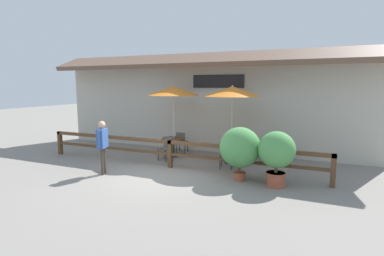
{
  "coord_description": "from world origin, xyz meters",
  "views": [
    {
      "loc": [
        4.72,
        -7.95,
        2.84
      ],
      "look_at": [
        0.63,
        1.5,
        1.36
      ],
      "focal_mm": 28.0,
      "sensor_mm": 36.0,
      "label": 1
    }
  ],
  "objects_px": {
    "dining_table_middle": "(231,147)",
    "patio_umbrella_near": "(173,91)",
    "potted_plant_small_flowering": "(240,148)",
    "chair_middle_streetside": "(227,154)",
    "chair_middle_wallside": "(237,146)",
    "potted_plant_broad_leaf": "(277,153)",
    "potted_plant_entrance_palm": "(279,151)",
    "chair_near_wallside": "(182,141)",
    "chair_near_streetside": "(166,147)",
    "pedestrian": "(102,140)",
    "dining_table_near": "(174,141)",
    "patio_umbrella_middle": "(232,91)"
  },
  "relations": [
    {
      "from": "potted_plant_small_flowering",
      "to": "chair_middle_streetside",
      "type": "bearing_deg",
      "value": 123.08
    },
    {
      "from": "chair_middle_streetside",
      "to": "potted_plant_entrance_palm",
      "type": "xyz_separation_m",
      "value": [
        1.51,
        1.77,
        -0.12
      ]
    },
    {
      "from": "dining_table_middle",
      "to": "potted_plant_entrance_palm",
      "type": "xyz_separation_m",
      "value": [
        1.56,
        1.06,
        -0.22
      ]
    },
    {
      "from": "chair_middle_streetside",
      "to": "potted_plant_entrance_palm",
      "type": "relative_size",
      "value": 1.08
    },
    {
      "from": "chair_near_streetside",
      "to": "chair_middle_streetside",
      "type": "distance_m",
      "value": 2.44
    },
    {
      "from": "chair_middle_wallside",
      "to": "potted_plant_entrance_palm",
      "type": "height_order",
      "value": "chair_middle_wallside"
    },
    {
      "from": "chair_middle_wallside",
      "to": "potted_plant_small_flowering",
      "type": "xyz_separation_m",
      "value": [
        0.74,
        -2.56,
        0.49
      ]
    },
    {
      "from": "patio_umbrella_middle",
      "to": "chair_near_streetside",
      "type": "bearing_deg",
      "value": -166.68
    },
    {
      "from": "dining_table_middle",
      "to": "potted_plant_small_flowering",
      "type": "bearing_deg",
      "value": -66.91
    },
    {
      "from": "patio_umbrella_near",
      "to": "patio_umbrella_middle",
      "type": "xyz_separation_m",
      "value": [
        2.42,
        -0.11,
        0.0
      ]
    },
    {
      "from": "patio_umbrella_near",
      "to": "dining_table_middle",
      "type": "relative_size",
      "value": 3.1
    },
    {
      "from": "patio_umbrella_near",
      "to": "potted_plant_broad_leaf",
      "type": "xyz_separation_m",
      "value": [
        4.3,
        -2.13,
        -1.65
      ]
    },
    {
      "from": "potted_plant_small_flowering",
      "to": "pedestrian",
      "type": "relative_size",
      "value": 0.94
    },
    {
      "from": "potted_plant_entrance_palm",
      "to": "chair_near_wallside",
      "type": "bearing_deg",
      "value": -176.09
    },
    {
      "from": "chair_near_wallside",
      "to": "chair_middle_wallside",
      "type": "xyz_separation_m",
      "value": [
        2.44,
        -0.09,
        0.0
      ]
    },
    {
      "from": "potted_plant_small_flowering",
      "to": "potted_plant_entrance_palm",
      "type": "distance_m",
      "value": 3.08
    },
    {
      "from": "potted_plant_broad_leaf",
      "to": "potted_plant_small_flowering",
      "type": "relative_size",
      "value": 0.98
    },
    {
      "from": "dining_table_middle",
      "to": "patio_umbrella_middle",
      "type": "bearing_deg",
      "value": 180.0
    },
    {
      "from": "potted_plant_entrance_palm",
      "to": "pedestrian",
      "type": "bearing_deg",
      "value": -140.5
    },
    {
      "from": "dining_table_middle",
      "to": "chair_middle_streetside",
      "type": "height_order",
      "value": "chair_middle_streetside"
    },
    {
      "from": "potted_plant_broad_leaf",
      "to": "potted_plant_small_flowering",
      "type": "bearing_deg",
      "value": 171.74
    },
    {
      "from": "potted_plant_broad_leaf",
      "to": "chair_near_wallside",
      "type": "bearing_deg",
      "value": 146.67
    },
    {
      "from": "dining_table_near",
      "to": "dining_table_middle",
      "type": "bearing_deg",
      "value": -2.69
    },
    {
      "from": "patio_umbrella_near",
      "to": "patio_umbrella_middle",
      "type": "relative_size",
      "value": 1.0
    },
    {
      "from": "patio_umbrella_near",
      "to": "chair_middle_wallside",
      "type": "height_order",
      "value": "patio_umbrella_near"
    },
    {
      "from": "chair_near_streetside",
      "to": "dining_table_middle",
      "type": "bearing_deg",
      "value": 25.15
    },
    {
      "from": "pedestrian",
      "to": "potted_plant_small_flowering",
      "type": "bearing_deg",
      "value": 87.6
    },
    {
      "from": "chair_near_wallside",
      "to": "patio_umbrella_near",
      "type": "bearing_deg",
      "value": 81.92
    },
    {
      "from": "dining_table_middle",
      "to": "patio_umbrella_near",
      "type": "bearing_deg",
      "value": 177.31
    },
    {
      "from": "dining_table_near",
      "to": "chair_middle_wallside",
      "type": "xyz_separation_m",
      "value": [
        2.47,
        0.59,
        -0.1
      ]
    },
    {
      "from": "chair_near_wallside",
      "to": "chair_middle_wallside",
      "type": "height_order",
      "value": "same"
    },
    {
      "from": "chair_middle_streetside",
      "to": "chair_near_streetside",
      "type": "bearing_deg",
      "value": 167.29
    },
    {
      "from": "chair_middle_wallside",
      "to": "potted_plant_broad_leaf",
      "type": "bearing_deg",
      "value": 109.32
    },
    {
      "from": "chair_middle_streetside",
      "to": "chair_middle_wallside",
      "type": "xyz_separation_m",
      "value": [
        0.01,
        1.41,
        0.0
      ]
    },
    {
      "from": "potted_plant_small_flowering",
      "to": "chair_near_wallside",
      "type": "bearing_deg",
      "value": 140.24
    },
    {
      "from": "dining_table_near",
      "to": "potted_plant_broad_leaf",
      "type": "distance_m",
      "value": 4.81
    },
    {
      "from": "chair_near_streetside",
      "to": "potted_plant_entrance_palm",
      "type": "distance_m",
      "value": 4.28
    },
    {
      "from": "chair_near_wallside",
      "to": "pedestrian",
      "type": "bearing_deg",
      "value": 70.02
    },
    {
      "from": "potted_plant_entrance_palm",
      "to": "pedestrian",
      "type": "relative_size",
      "value": 0.47
    },
    {
      "from": "patio_umbrella_middle",
      "to": "potted_plant_entrance_palm",
      "type": "bearing_deg",
      "value": 34.36
    },
    {
      "from": "chair_near_streetside",
      "to": "pedestrian",
      "type": "relative_size",
      "value": 0.51
    },
    {
      "from": "potted_plant_broad_leaf",
      "to": "chair_middle_wallside",
      "type": "bearing_deg",
      "value": 123.89
    },
    {
      "from": "chair_near_wallside",
      "to": "dining_table_middle",
      "type": "distance_m",
      "value": 2.52
    },
    {
      "from": "chair_near_streetside",
      "to": "dining_table_middle",
      "type": "height_order",
      "value": "chair_near_streetside"
    },
    {
      "from": "chair_middle_wallside",
      "to": "potted_plant_small_flowering",
      "type": "height_order",
      "value": "potted_plant_small_flowering"
    },
    {
      "from": "chair_near_streetside",
      "to": "potted_plant_small_flowering",
      "type": "distance_m",
      "value": 3.47
    },
    {
      "from": "chair_near_streetside",
      "to": "patio_umbrella_middle",
      "type": "bearing_deg",
      "value": 25.15
    },
    {
      "from": "chair_middle_streetside",
      "to": "pedestrian",
      "type": "relative_size",
      "value": 0.51
    },
    {
      "from": "chair_near_streetside",
      "to": "chair_near_wallside",
      "type": "height_order",
      "value": "same"
    },
    {
      "from": "pedestrian",
      "to": "chair_near_streetside",
      "type": "bearing_deg",
      "value": 140.3
    }
  ]
}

